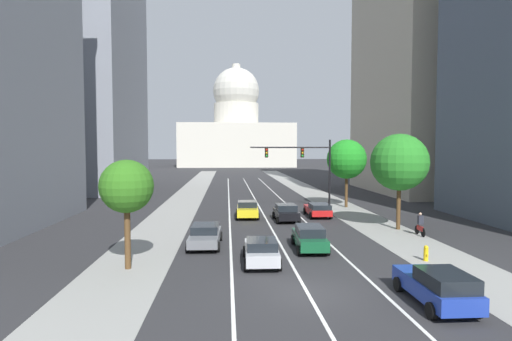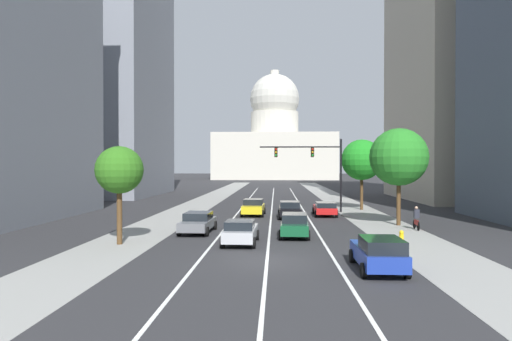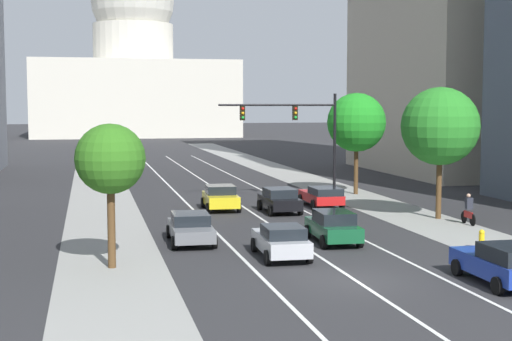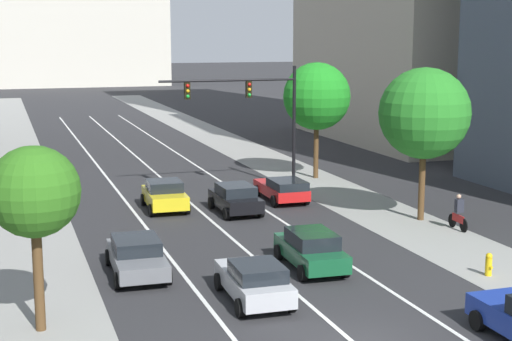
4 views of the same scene
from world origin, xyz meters
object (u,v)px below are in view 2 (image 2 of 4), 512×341
Objects in this scene: car_black at (290,209)px; cyclist at (416,218)px; street_tree_far_right at (362,160)px; car_gray at (198,222)px; traffic_signal_mast at (316,161)px; car_red at (325,208)px; car_green at (294,225)px; street_tree_near_left at (119,171)px; street_tree_near_right at (399,157)px; car_silver at (240,232)px; capitol_building at (275,142)px; fire_hydrant at (401,238)px; car_blue at (379,253)px; car_yellow at (253,207)px.

cyclist is (9.02, -6.74, 0.06)m from car_black.
street_tree_far_right reaches higher than car_black.
car_gray is 0.57× the size of traffic_signal_mast.
car_red is 8.84m from street_tree_far_right.
cyclist is at bearing -66.26° from car_green.
car_gray is 0.80× the size of street_tree_near_left.
car_green is 9.69m from cyclist.
street_tree_near_right reaches higher than street_tree_far_right.
car_red is 14.67m from car_gray.
car_silver is 4.46m from car_green.
cyclist is (5.69, -8.65, 0.13)m from car_red.
car_red is 1.11× the size of car_black.
capitol_building is 7.07× the size of street_tree_near_left.
fire_hydrant is at bearing -113.99° from car_green.
street_tree_near_left is at bearing 94.64° from car_silver.
car_red is 1.01× the size of car_blue.
car_black is 10.50m from street_tree_near_right.
street_tree_near_right is at bearing -140.62° from car_red.
car_blue is 1.08× the size of car_yellow.
car_yellow is at bearing 17.70° from car_green.
street_tree_near_right is at bearing -85.28° from capitol_building.
street_tree_near_left reaches higher than cyclist.
car_yellow is 0.54× the size of street_tree_near_right.
traffic_signal_mast is at bearing -31.97° from car_gray.
car_gray is 0.63× the size of street_tree_far_right.
car_yellow is (-6.67, 0.03, 0.07)m from car_red.
street_tree_near_left is (-13.86, -15.51, 3.67)m from car_red.
car_yellow is at bearing 121.80° from fire_hydrant.
car_gray is at bearing 38.72° from car_silver.
capitol_building reaches higher than car_green.
car_red is at bearing -87.52° from capitol_building.
street_tree_far_right is at bearing -39.04° from car_gray.
car_yellow is 17.50m from street_tree_near_left.
traffic_signal_mast is at bearing 29.59° from cyclist.
street_tree_near_left is at bearing 66.91° from car_blue.
street_tree_near_right is (5.04, 15.26, 4.54)m from car_blue.
car_blue is at bearing -108.26° from street_tree_near_right.
cyclist is at bearing -122.96° from car_yellow.
car_black is at bearing -134.68° from street_tree_far_right.
car_red is at bearing 48.21° from street_tree_near_left.
street_tree_far_right reaches higher than car_green.
car_silver is 0.91× the size of car_gray.
street_tree_near_left is at bearing -178.98° from fire_hydrant.
fire_hydrant is (2.78, -15.21, -0.26)m from car_red.
car_yellow is 8.24m from traffic_signal_mast.
street_tree_far_right reaches higher than traffic_signal_mast.
car_black is 0.86× the size of car_gray.
street_tree_near_right is at bearing 75.77° from fire_hydrant.
fire_hydrant is (9.46, -0.09, -0.29)m from car_silver.
car_green is (1.67, -127.57, -12.15)m from capitol_building.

